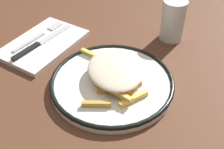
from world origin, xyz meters
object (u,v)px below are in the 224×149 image
Objects in this scene: plate at (112,82)px; napkin at (43,44)px; fork at (39,36)px; fries_heap at (115,72)px; water_glass at (173,20)px; knife at (38,44)px.

plate is 1.26× the size of napkin.
napkin is (-0.25, 0.03, -0.00)m from plate.
fries_heap is at bearing -6.11° from fork.
fries_heap reaches higher than napkin.
napkin is 1.98× the size of water_glass.
plate is 0.03m from fries_heap.
water_glass reaches higher than fries_heap.
water_glass is at bearing 41.36° from napkin.
fork is 1.53× the size of water_glass.
napkin is at bearing 174.20° from plate.
knife is 0.37m from water_glass.
knife is (-0.00, -0.02, 0.01)m from napkin.
water_glass reaches higher than napkin.
knife reaches higher than fork.
water_glass is at bearing 85.43° from plate.
fries_heap is at bearing -94.19° from water_glass.
napkin is at bearing -23.62° from fork.
plate is 1.64× the size of fork.
fries_heap is 1.96× the size of water_glass.
fork is (-0.28, 0.03, -0.02)m from fries_heap.
fork is 0.38m from water_glass.
fork is at bearing 131.66° from knife.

